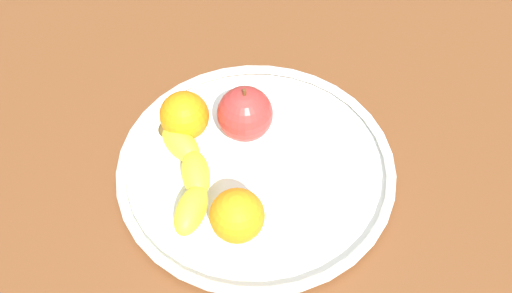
{
  "coord_description": "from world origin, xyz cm",
  "views": [
    {
      "loc": [
        -37.62,
        10.85,
        55.93
      ],
      "look_at": [
        0.0,
        0.0,
        4.8
      ],
      "focal_mm": 38.21,
      "sensor_mm": 36.0,
      "label": 1
    }
  ],
  "objects_px": {
    "orange_front_left": "(184,116)",
    "fruit_bowl": "(256,166)",
    "apple": "(246,114)",
    "orange_front_right": "(237,216)",
    "banana": "(188,172)"
  },
  "relations": [
    {
      "from": "fruit_bowl",
      "to": "apple",
      "type": "relative_size",
      "value": 4.42
    },
    {
      "from": "orange_front_right",
      "to": "orange_front_left",
      "type": "height_order",
      "value": "orange_front_left"
    },
    {
      "from": "apple",
      "to": "fruit_bowl",
      "type": "bearing_deg",
      "value": 178.93
    },
    {
      "from": "orange_front_right",
      "to": "orange_front_left",
      "type": "xyz_separation_m",
      "value": [
        0.15,
        0.03,
        0.0
      ]
    },
    {
      "from": "orange_front_left",
      "to": "apple",
      "type": "bearing_deg",
      "value": -106.29
    },
    {
      "from": "banana",
      "to": "apple",
      "type": "xyz_separation_m",
      "value": [
        0.05,
        -0.09,
        0.02
      ]
    },
    {
      "from": "apple",
      "to": "orange_front_right",
      "type": "height_order",
      "value": "apple"
    },
    {
      "from": "fruit_bowl",
      "to": "orange_front_right",
      "type": "distance_m",
      "value": 0.1
    },
    {
      "from": "apple",
      "to": "orange_front_left",
      "type": "distance_m",
      "value": 0.08
    },
    {
      "from": "fruit_bowl",
      "to": "orange_front_right",
      "type": "xyz_separation_m",
      "value": [
        -0.08,
        0.05,
        0.04
      ]
    },
    {
      "from": "banana",
      "to": "orange_front_right",
      "type": "xyz_separation_m",
      "value": [
        -0.08,
        -0.04,
        0.01
      ]
    },
    {
      "from": "apple",
      "to": "orange_front_right",
      "type": "xyz_separation_m",
      "value": [
        -0.13,
        0.05,
        -0.0
      ]
    },
    {
      "from": "orange_front_left",
      "to": "fruit_bowl",
      "type": "bearing_deg",
      "value": -134.23
    },
    {
      "from": "fruit_bowl",
      "to": "orange_front_left",
      "type": "distance_m",
      "value": 0.11
    },
    {
      "from": "banana",
      "to": "orange_front_left",
      "type": "distance_m",
      "value": 0.08
    }
  ]
}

